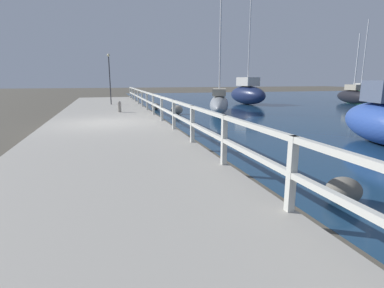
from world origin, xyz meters
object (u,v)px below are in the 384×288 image
(sailboat_navy, at_px, (247,93))
(sailboat_black, at_px, (353,96))
(dock_lamp, at_px, (109,72))
(mooring_bollard, at_px, (119,107))
(sailboat_green, at_px, (360,93))
(sailboat_gray, at_px, (219,103))

(sailboat_navy, bearing_deg, sailboat_black, -17.70)
(dock_lamp, height_order, sailboat_navy, sailboat_navy)
(mooring_bollard, bearing_deg, sailboat_green, 19.03)
(sailboat_gray, distance_m, sailboat_black, 13.46)
(sailboat_black, bearing_deg, sailboat_navy, -179.84)
(mooring_bollard, height_order, sailboat_black, sailboat_black)
(mooring_bollard, height_order, sailboat_navy, sailboat_navy)
(mooring_bollard, xyz_separation_m, sailboat_navy, (10.05, 5.31, 0.33))
(sailboat_black, height_order, sailboat_green, sailboat_green)
(dock_lamp, distance_m, sailboat_gray, 8.21)
(dock_lamp, bearing_deg, sailboat_green, 6.91)
(dock_lamp, height_order, sailboat_gray, sailboat_gray)
(mooring_bollard, relative_size, dock_lamp, 0.17)
(mooring_bollard, height_order, sailboat_green, sailboat_green)
(sailboat_green, bearing_deg, sailboat_navy, -146.39)
(dock_lamp, xyz_separation_m, sailboat_green, (24.33, 2.95, -1.80))
(sailboat_gray, relative_size, sailboat_green, 1.00)
(dock_lamp, xyz_separation_m, sailboat_gray, (5.95, -5.36, -1.81))
(sailboat_green, bearing_deg, dock_lamp, -151.51)
(dock_lamp, relative_size, sailboat_black, 0.63)
(mooring_bollard, height_order, sailboat_gray, sailboat_gray)
(mooring_bollard, relative_size, sailboat_navy, 0.07)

